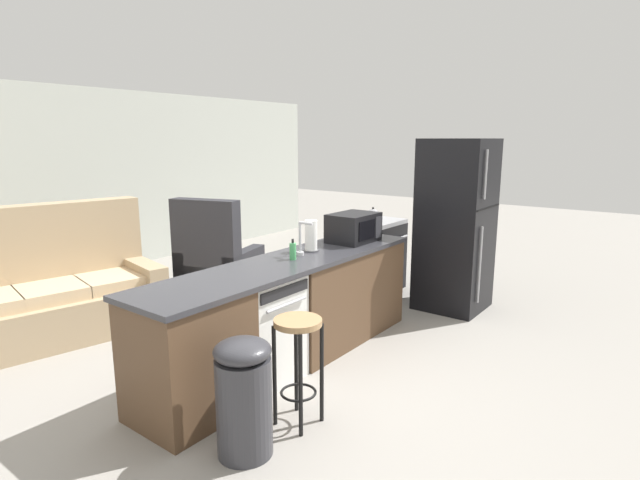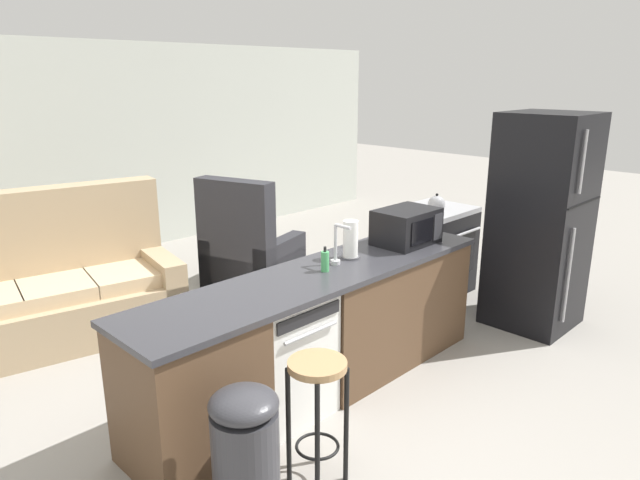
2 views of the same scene
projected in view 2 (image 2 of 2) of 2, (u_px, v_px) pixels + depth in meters
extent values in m
plane|color=gray|center=(306.00, 396.00, 4.05)|extent=(24.00, 24.00, 0.00)
cube|color=beige|center=(77.00, 154.00, 6.74)|extent=(10.00, 0.06, 2.60)
cube|color=brown|center=(191.00, 392.00, 3.30)|extent=(0.75, 0.62, 0.86)
cube|color=brown|center=(381.00, 308.00, 4.50)|extent=(1.55, 0.62, 0.86)
cube|color=#333338|center=(321.00, 274.00, 3.91)|extent=(2.94, 0.66, 0.04)
cube|color=black|center=(321.00, 383.00, 4.15)|extent=(2.86, 0.56, 0.08)
cube|color=white|center=(278.00, 354.00, 3.77)|extent=(0.58, 0.58, 0.84)
cube|color=black|center=(309.00, 317.00, 3.47)|extent=(0.52, 0.01, 0.08)
cylinder|color=#B2B2B7|center=(311.00, 333.00, 3.48)|extent=(0.44, 0.02, 0.02)
cube|color=black|center=(432.00, 253.00, 5.91)|extent=(0.76, 0.64, 0.85)
cube|color=black|center=(460.00, 255.00, 5.68)|extent=(0.53, 0.01, 0.43)
cylinder|color=silver|center=(464.00, 234.00, 5.60)|extent=(0.61, 0.03, 0.03)
cube|color=#B7B7BC|center=(434.00, 210.00, 5.79)|extent=(0.76, 0.64, 0.05)
torus|color=black|center=(436.00, 213.00, 5.58)|extent=(0.16, 0.16, 0.01)
torus|color=black|center=(455.00, 208.00, 5.81)|extent=(0.16, 0.16, 0.01)
torus|color=black|center=(414.00, 209.00, 5.75)|extent=(0.16, 0.16, 0.01)
torus|color=black|center=(433.00, 204.00, 5.98)|extent=(0.16, 0.16, 0.01)
cube|color=black|center=(540.00, 222.00, 5.02)|extent=(0.72, 0.70, 1.90)
cylinder|color=#B2B2B7|center=(583.00, 162.00, 4.47)|extent=(0.02, 0.02, 0.51)
cylinder|color=#B2B2B7|center=(569.00, 276.00, 4.74)|extent=(0.02, 0.02, 0.82)
cube|color=black|center=(585.00, 203.00, 4.72)|extent=(0.68, 0.01, 0.01)
cube|color=black|center=(406.00, 226.00, 4.53)|extent=(0.50, 0.36, 0.28)
cube|color=black|center=(422.00, 232.00, 4.37)|extent=(0.27, 0.01, 0.18)
cube|color=#2D2D33|center=(438.00, 227.00, 4.52)|extent=(0.11, 0.01, 0.21)
cylinder|color=silver|center=(335.00, 262.00, 4.06)|extent=(0.07, 0.07, 0.03)
cylinder|color=silver|center=(335.00, 243.00, 4.02)|extent=(0.02, 0.02, 0.26)
cylinder|color=silver|center=(343.00, 227.00, 3.93)|extent=(0.02, 0.14, 0.02)
cylinder|color=#4C4C51|center=(350.00, 257.00, 4.20)|extent=(0.14, 0.14, 0.01)
cylinder|color=white|center=(350.00, 239.00, 4.16)|extent=(0.11, 0.11, 0.27)
cylinder|color=#4CB266|center=(325.00, 261.00, 3.90)|extent=(0.06, 0.06, 0.14)
cylinder|color=black|center=(325.00, 249.00, 3.87)|extent=(0.02, 0.02, 0.04)
sphere|color=#B2B2B7|center=(437.00, 204.00, 5.55)|extent=(0.17, 0.17, 0.17)
sphere|color=black|center=(437.00, 195.00, 5.53)|extent=(0.03, 0.03, 0.03)
cone|color=#B2B2B7|center=(441.00, 201.00, 5.60)|extent=(0.08, 0.04, 0.06)
cylinder|color=tan|center=(317.00, 365.00, 3.02)|extent=(0.32, 0.32, 0.04)
cylinder|color=black|center=(317.00, 444.00, 2.97)|extent=(0.03, 0.03, 0.70)
cylinder|color=black|center=(346.00, 426.00, 3.12)|extent=(0.03, 0.03, 0.70)
cylinder|color=black|center=(288.00, 426.00, 3.12)|extent=(0.03, 0.03, 0.70)
cylinder|color=black|center=(317.00, 409.00, 3.27)|extent=(0.03, 0.03, 0.70)
torus|color=black|center=(317.00, 446.00, 3.16)|extent=(0.25, 0.25, 0.02)
cylinder|color=#333338|center=(246.00, 467.00, 2.85)|extent=(0.34, 0.34, 0.62)
ellipsoid|color=#333338|center=(244.00, 404.00, 2.75)|extent=(0.35, 0.35, 0.14)
cube|color=tan|center=(59.00, 317.00, 4.87)|extent=(2.14, 1.27, 0.42)
cube|color=tan|center=(46.00, 259.00, 5.01)|extent=(2.01, 0.62, 1.27)
cube|color=tan|center=(161.00, 285.00, 5.33)|extent=(0.37, 0.92, 0.62)
cube|color=beige|center=(56.00, 289.00, 4.75)|extent=(0.67, 0.73, 0.12)
cube|color=beige|center=(123.00, 276.00, 5.05)|extent=(0.67, 0.73, 0.12)
cube|color=#2D2D33|center=(254.00, 267.00, 6.17)|extent=(1.01, 1.05, 0.40)
cube|color=#2D2D33|center=(236.00, 238.00, 5.80)|extent=(0.44, 0.87, 1.20)
cube|color=#2D2D33|center=(281.00, 265.00, 5.99)|extent=(0.81, 0.39, 0.55)
cube|color=#2D2D33|center=(228.00, 256.00, 6.30)|extent=(0.81, 0.39, 0.55)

